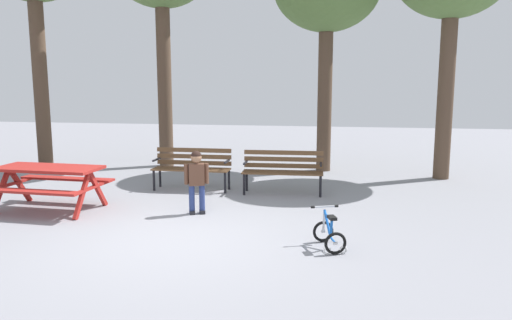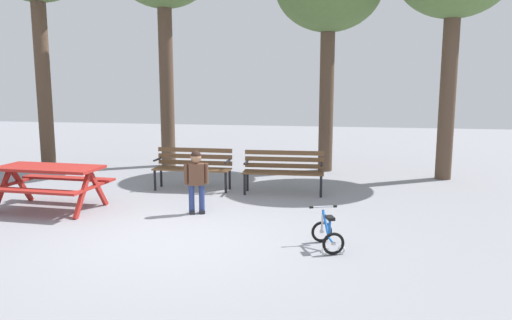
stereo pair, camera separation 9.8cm
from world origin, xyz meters
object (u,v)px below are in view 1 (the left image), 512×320
(child_standing, at_px, (197,177))
(kids_bicycle, at_px, (329,234))
(picnic_table, at_px, (49,177))
(park_bench_far_left, at_px, (192,165))
(park_bench_left, at_px, (283,168))

(child_standing, xyz_separation_m, kids_bicycle, (2.25, -1.40, -0.44))
(child_standing, distance_m, kids_bicycle, 2.69)
(picnic_table, bearing_deg, child_standing, 3.79)
(park_bench_far_left, xyz_separation_m, kids_bicycle, (2.88, -3.24, -0.31))
(child_standing, bearing_deg, park_bench_far_left, 108.85)
(park_bench_far_left, distance_m, park_bench_left, 1.90)
(picnic_table, relative_size, kids_bicycle, 2.96)
(picnic_table, bearing_deg, park_bench_left, 26.81)
(park_bench_far_left, bearing_deg, child_standing, -71.15)
(picnic_table, height_order, park_bench_left, park_bench_left)
(park_bench_far_left, distance_m, kids_bicycle, 4.35)
(child_standing, bearing_deg, park_bench_left, 54.67)
(picnic_table, height_order, kids_bicycle, picnic_table)
(picnic_table, relative_size, child_standing, 1.72)
(park_bench_far_left, relative_size, child_standing, 1.48)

